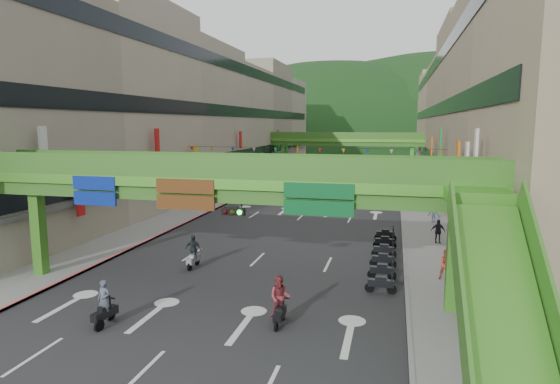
{
  "coord_description": "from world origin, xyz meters",
  "views": [
    {
      "loc": [
        8.27,
        -15.64,
        8.59
      ],
      "look_at": [
        0.0,
        18.0,
        3.5
      ],
      "focal_mm": 30.0,
      "sensor_mm": 36.0,
      "label": 1
    }
  ],
  "objects": [
    {
      "name": "sidewalk_right",
      "position": [
        11.0,
        50.0,
        0.07
      ],
      "size": [
        4.0,
        140.0,
        0.15
      ],
      "primitive_type": "cube",
      "color": "gray",
      "rests_on": "ground"
    },
    {
      "name": "pedestrian_dark",
      "position": [
        11.44,
        18.61,
        0.85
      ],
      "size": [
        1.02,
        0.49,
        1.69
      ],
      "primitive_type": "imported",
      "rotation": [
        0.0,
        0.0,
        0.08
      ],
      "color": "#24232A",
      "rests_on": "ground"
    },
    {
      "name": "scooter_rider_left",
      "position": [
        -3.22,
        9.38,
        1.01
      ],
      "size": [
        0.98,
        1.6,
        2.02
      ],
      "color": "gray",
      "rests_on": "ground"
    },
    {
      "name": "bunting_string",
      "position": [
        0.0,
        30.0,
        5.96
      ],
      "size": [
        26.0,
        0.36,
        0.47
      ],
      "color": "black",
      "rests_on": "ground"
    },
    {
      "name": "road_slab",
      "position": [
        0.0,
        50.0,
        0.01
      ],
      "size": [
        18.0,
        140.0,
        0.02
      ],
      "primitive_type": "cube",
      "color": "#28282B",
      "rests_on": "ground"
    },
    {
      "name": "sidewalk_left",
      "position": [
        -11.0,
        50.0,
        0.07
      ],
      "size": [
        4.0,
        140.0,
        0.15
      ],
      "primitive_type": "cube",
      "color": "gray",
      "rests_on": "ground"
    },
    {
      "name": "hill_left",
      "position": [
        -15.0,
        160.0,
        0.0
      ],
      "size": [
        168.0,
        140.0,
        112.0
      ],
      "primitive_type": "ellipsoid",
      "color": "#1C4419",
      "rests_on": "ground"
    },
    {
      "name": "car_silver",
      "position": [
        -4.27,
        44.69,
        0.62
      ],
      "size": [
        1.51,
        3.84,
        1.24
      ],
      "primitive_type": "imported",
      "rotation": [
        0.0,
        0.0,
        0.05
      ],
      "color": "#94949B",
      "rests_on": "ground"
    },
    {
      "name": "hill_right",
      "position": [
        25.0,
        180.0,
        0.0
      ],
      "size": [
        208.0,
        176.0,
        128.0
      ],
      "primitive_type": "ellipsoid",
      "color": "#1C4419",
      "rests_on": "ground"
    },
    {
      "name": "curb_right",
      "position": [
        9.1,
        50.0,
        0.09
      ],
      "size": [
        0.2,
        140.0,
        0.18
      ],
      "primitive_type": "cube",
      "color": "gray",
      "rests_on": "ground"
    },
    {
      "name": "overpass_near",
      "position": [
        0.93,
        5.38,
        5.21
      ],
      "size": [
        28.0,
        12.27,
        7.1
      ],
      "color": "#4C9E2D",
      "rests_on": "ground"
    },
    {
      "name": "ground",
      "position": [
        0.0,
        0.0,
        0.0
      ],
      "size": [
        320.0,
        320.0,
        0.0
      ],
      "primitive_type": "plane",
      "color": "black",
      "rests_on": "ground"
    },
    {
      "name": "curb_left",
      "position": [
        -9.1,
        50.0,
        0.09
      ],
      "size": [
        0.2,
        140.0,
        0.18
      ],
      "primitive_type": "cube",
      "color": "#CC5959",
      "rests_on": "ground"
    },
    {
      "name": "scooter_rider_mid",
      "position": [
        3.73,
        2.81,
        1.15
      ],
      "size": [
        0.92,
        1.6,
        2.2
      ],
      "color": "black",
      "rests_on": "ground"
    },
    {
      "name": "pedestrian_blue",
      "position": [
        11.69,
        25.92,
        0.75
      ],
      "size": [
        0.76,
        0.56,
        1.5
      ],
      "primitive_type": "imported",
      "rotation": [
        0.0,
        0.0,
        2.98
      ],
      "color": "#333E5B",
      "rests_on": "ground"
    },
    {
      "name": "parked_scooter_row",
      "position": [
        7.8,
        13.27,
        0.52
      ],
      "size": [
        1.6,
        11.55,
        1.08
      ],
      "color": "black",
      "rests_on": "ground"
    },
    {
      "name": "building_row_left",
      "position": [
        -18.93,
        50.0,
        9.46
      ],
      "size": [
        12.8,
        95.0,
        19.0
      ],
      "color": "#9E937F",
      "rests_on": "ground"
    },
    {
      "name": "pedestrian_red",
      "position": [
        11.2,
        10.39,
        0.83
      ],
      "size": [
        0.87,
        0.72,
        1.66
      ],
      "primitive_type": "imported",
      "rotation": [
        0.0,
        0.0,
        0.12
      ],
      "color": "#B94A30",
      "rests_on": "ground"
    },
    {
      "name": "building_row_right",
      "position": [
        18.93,
        50.0,
        9.46
      ],
      "size": [
        12.8,
        95.0,
        19.0
      ],
      "color": "gray",
      "rests_on": "ground"
    },
    {
      "name": "overpass_far",
      "position": [
        0.0,
        65.0,
        5.4
      ],
      "size": [
        28.0,
        2.2,
        7.1
      ],
      "color": "#4C9E2D",
      "rests_on": "ground"
    },
    {
      "name": "scooter_rider_near",
      "position": [
        -3.53,
        1.0,
        0.94
      ],
      "size": [
        0.7,
        1.59,
        2.02
      ],
      "color": "black",
      "rests_on": "ground"
    },
    {
      "name": "car_yellow",
      "position": [
        4.61,
        75.55,
        0.74
      ],
      "size": [
        2.32,
        4.54,
        1.48
      ],
      "primitive_type": "imported",
      "rotation": [
        0.0,
        0.0,
        0.13
      ],
      "color": "#CB790B",
      "rests_on": "ground"
    },
    {
      "name": "scooter_rider_far",
      "position": [
        -0.31,
        45.96,
        1.12
      ],
      "size": [
        0.93,
        1.6,
        2.19
      ],
      "color": "maroon",
      "rests_on": "ground"
    }
  ]
}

